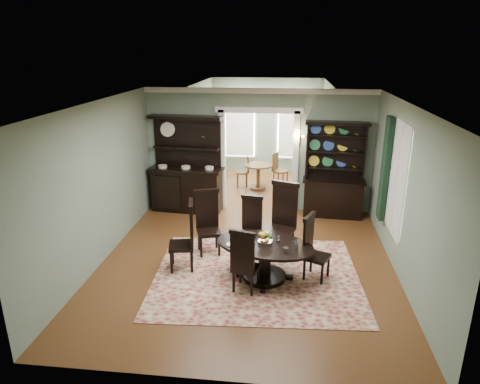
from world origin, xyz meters
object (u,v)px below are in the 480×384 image
object	(u,v)px
dining_table	(265,254)
welsh_dresser	(334,183)
parlor_table	(258,173)
sideboard	(187,178)

from	to	relation	value
dining_table	welsh_dresser	bearing A→B (deg)	81.96
welsh_dresser	parlor_table	xyz separation A→B (m)	(-1.93, 1.80, -0.35)
welsh_dresser	parlor_table	world-z (taller)	welsh_dresser
sideboard	welsh_dresser	world-z (taller)	sideboard
parlor_table	sideboard	bearing A→B (deg)	-132.00
welsh_dresser	parlor_table	bearing A→B (deg)	141.01
welsh_dresser	sideboard	bearing A→B (deg)	-175.70
sideboard	parlor_table	world-z (taller)	sideboard
parlor_table	welsh_dresser	bearing A→B (deg)	-42.85
parlor_table	dining_table	bearing A→B (deg)	-84.56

